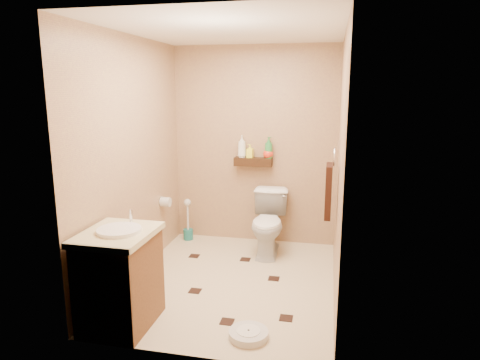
# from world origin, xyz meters

# --- Properties ---
(ground) EXTENTS (2.50, 2.50, 0.00)m
(ground) POSITION_xyz_m (0.00, 0.00, 0.00)
(ground) COLOR beige
(ground) RESTS_ON ground
(wall_back) EXTENTS (2.00, 0.04, 2.40)m
(wall_back) POSITION_xyz_m (0.00, 1.25, 1.20)
(wall_back) COLOR #A2775C
(wall_back) RESTS_ON ground
(wall_front) EXTENTS (2.00, 0.04, 2.40)m
(wall_front) POSITION_xyz_m (0.00, -1.25, 1.20)
(wall_front) COLOR #A2775C
(wall_front) RESTS_ON ground
(wall_left) EXTENTS (0.04, 2.50, 2.40)m
(wall_left) POSITION_xyz_m (-1.00, 0.00, 1.20)
(wall_left) COLOR #A2775C
(wall_left) RESTS_ON ground
(wall_right) EXTENTS (0.04, 2.50, 2.40)m
(wall_right) POSITION_xyz_m (1.00, 0.00, 1.20)
(wall_right) COLOR #A2775C
(wall_right) RESTS_ON ground
(ceiling) EXTENTS (2.00, 2.50, 0.02)m
(ceiling) POSITION_xyz_m (0.00, 0.00, 2.40)
(ceiling) COLOR white
(ceiling) RESTS_ON wall_back
(wall_shelf) EXTENTS (0.46, 0.14, 0.10)m
(wall_shelf) POSITION_xyz_m (0.00, 1.17, 1.02)
(wall_shelf) COLOR #371F0F
(wall_shelf) RESTS_ON wall_back
(floor_accents) EXTENTS (1.29, 1.43, 0.01)m
(floor_accents) POSITION_xyz_m (0.05, -0.06, 0.00)
(floor_accents) COLOR black
(floor_accents) RESTS_ON ground
(toilet) EXTENTS (0.44, 0.73, 0.72)m
(toilet) POSITION_xyz_m (0.25, 0.83, 0.36)
(toilet) COLOR white
(toilet) RESTS_ON ground
(vanity) EXTENTS (0.54, 0.66, 0.92)m
(vanity) POSITION_xyz_m (-0.70, -0.95, 0.41)
(vanity) COLOR brown
(vanity) RESTS_ON ground
(bathroom_scale) EXTENTS (0.36, 0.36, 0.06)m
(bathroom_scale) POSITION_xyz_m (0.35, -0.93, 0.03)
(bathroom_scale) COLOR silver
(bathroom_scale) RESTS_ON ground
(toilet_brush) EXTENTS (0.12, 0.12, 0.53)m
(toilet_brush) POSITION_xyz_m (-0.82, 1.07, 0.19)
(toilet_brush) COLOR #1B6F6E
(toilet_brush) RESTS_ON ground
(towel_ring) EXTENTS (0.12, 0.30, 0.76)m
(towel_ring) POSITION_xyz_m (0.91, 0.25, 0.95)
(towel_ring) COLOR silver
(towel_ring) RESTS_ON wall_right
(toilet_paper) EXTENTS (0.12, 0.11, 0.12)m
(toilet_paper) POSITION_xyz_m (-0.94, 0.65, 0.60)
(toilet_paper) COLOR silver
(toilet_paper) RESTS_ON wall_left
(bottle_a) EXTENTS (0.12, 0.12, 0.27)m
(bottle_a) POSITION_xyz_m (-0.14, 1.17, 1.20)
(bottle_a) COLOR white
(bottle_a) RESTS_ON wall_shelf
(bottle_b) EXTENTS (0.08, 0.08, 0.16)m
(bottle_b) POSITION_xyz_m (-0.04, 1.17, 1.15)
(bottle_b) COLOR #FFFD35
(bottle_b) RESTS_ON wall_shelf
(bottle_c) EXTENTS (0.15, 0.15, 0.15)m
(bottle_c) POSITION_xyz_m (0.18, 1.17, 1.15)
(bottle_c) COLOR red
(bottle_c) RESTS_ON wall_shelf
(bottle_d) EXTENTS (0.14, 0.14, 0.26)m
(bottle_d) POSITION_xyz_m (0.19, 1.17, 1.20)
(bottle_d) COLOR #2E8A40
(bottle_d) RESTS_ON wall_shelf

